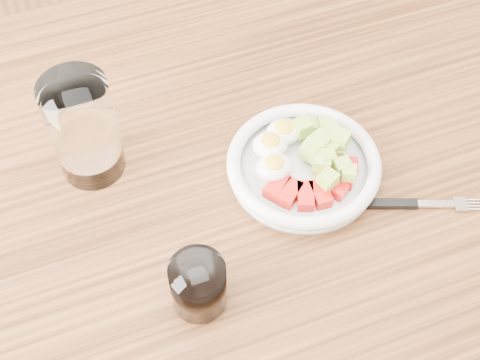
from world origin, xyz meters
name	(u,v)px	position (x,y,z in m)	size (l,w,h in m)	color
dining_table	(249,238)	(0.00, 0.00, 0.67)	(1.50, 0.90, 0.77)	brown
bowl	(303,163)	(0.08, 0.01, 0.79)	(0.20, 0.20, 0.05)	white
fork	(402,204)	(0.17, -0.08, 0.77)	(0.17, 0.08, 0.01)	black
water_glass	(84,129)	(-0.17, 0.12, 0.84)	(0.08, 0.08, 0.15)	white
coffee_glass	(198,285)	(-0.10, -0.11, 0.80)	(0.06, 0.06, 0.07)	white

